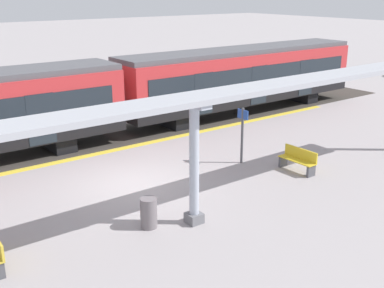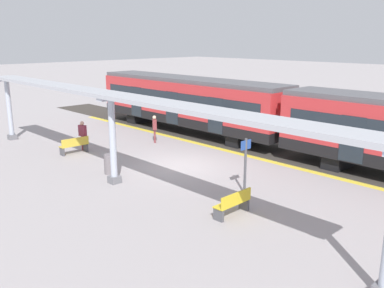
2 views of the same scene
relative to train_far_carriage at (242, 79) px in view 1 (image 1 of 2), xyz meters
name	(u,v)px [view 1 (image 1 of 2)]	position (x,y,z in m)	size (l,w,h in m)	color
ground_plane	(136,184)	(5.56, -9.98, -1.83)	(176.00, 176.00, 0.00)	#9C9596
tactile_edge_strip	(89,155)	(1.79, -9.98, -1.83)	(0.39, 28.77, 0.01)	yellow
trackbed	(71,145)	(-0.01, -9.98, -1.83)	(3.20, 40.77, 0.01)	#38332D
train_far_carriage	(242,79)	(0.00, 0.00, 0.00)	(2.65, 14.74, 3.48)	red
canopy_pillar_second	(194,164)	(9.08, -10.11, -0.01)	(1.10, 0.44, 3.60)	slate
canopy_beam	(198,98)	(9.08, -9.98, 1.85)	(1.20, 22.76, 0.16)	#A8AAB2
bench_near_end	(298,160)	(8.05, -4.48, -1.39)	(1.51, 0.46, 0.86)	gold
trash_bin	(149,213)	(8.53, -11.31, -1.39)	(0.48, 0.48, 0.89)	slate
platform_info_sign	(242,130)	(6.12, -5.57, -0.51)	(0.56, 0.10, 2.20)	#4C4C51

